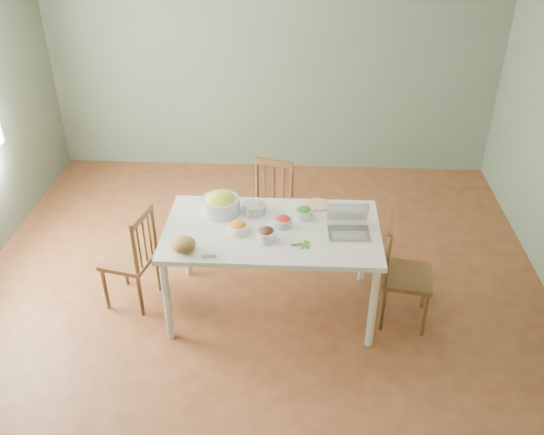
# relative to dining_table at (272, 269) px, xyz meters

# --- Properties ---
(floor) EXTENTS (5.00, 5.00, 0.00)m
(floor) POSITION_rel_dining_table_xyz_m (-0.13, 0.10, -0.39)
(floor) COLOR #5E3017
(floor) RESTS_ON ground
(wall_back) EXTENTS (5.00, 0.00, 2.70)m
(wall_back) POSITION_rel_dining_table_xyz_m (-0.13, 2.60, 0.96)
(wall_back) COLOR #5D6B5A
(wall_back) RESTS_ON ground
(dining_table) EXTENTS (1.66, 0.93, 0.78)m
(dining_table) POSITION_rel_dining_table_xyz_m (0.00, 0.00, 0.00)
(dining_table) COLOR white
(dining_table) RESTS_ON floor
(chair_far) EXTENTS (0.48, 0.46, 0.88)m
(chair_far) POSITION_rel_dining_table_xyz_m (-0.07, 0.81, 0.05)
(chair_far) COLOR #442915
(chair_far) RESTS_ON floor
(chair_left) EXTENTS (0.45, 0.46, 0.88)m
(chair_left) POSITION_rel_dining_table_xyz_m (-1.17, 0.04, 0.05)
(chair_left) COLOR #442915
(chair_left) RESTS_ON floor
(chair_right) EXTENTS (0.44, 0.45, 0.90)m
(chair_right) POSITION_rel_dining_table_xyz_m (1.06, -0.09, 0.06)
(chair_right) COLOR #442915
(chair_right) RESTS_ON floor
(bread_boule) EXTENTS (0.21, 0.21, 0.11)m
(bread_boule) POSITION_rel_dining_table_xyz_m (-0.62, -0.33, 0.45)
(bread_boule) COLOR #A46F38
(bread_boule) RESTS_ON dining_table
(butter_stick) EXTENTS (0.11, 0.04, 0.03)m
(butter_stick) POSITION_rel_dining_table_xyz_m (-0.43, -0.39, 0.40)
(butter_stick) COLOR beige
(butter_stick) RESTS_ON dining_table
(bowl_squash) EXTENTS (0.36, 0.36, 0.18)m
(bowl_squash) POSITION_rel_dining_table_xyz_m (-0.42, 0.21, 0.48)
(bowl_squash) COLOR #E7E54F
(bowl_squash) RESTS_ON dining_table
(bowl_carrot) EXTENTS (0.17, 0.17, 0.08)m
(bowl_carrot) POSITION_rel_dining_table_xyz_m (-0.25, -0.06, 0.43)
(bowl_carrot) COLOR orange
(bowl_carrot) RESTS_ON dining_table
(bowl_onion) EXTENTS (0.23, 0.23, 0.10)m
(bowl_onion) POSITION_rel_dining_table_xyz_m (-0.15, 0.23, 0.44)
(bowl_onion) COLOR white
(bowl_onion) RESTS_ON dining_table
(bowl_mushroom) EXTENTS (0.18, 0.18, 0.10)m
(bowl_mushroom) POSITION_rel_dining_table_xyz_m (-0.04, -0.15, 0.44)
(bowl_mushroom) COLOR black
(bowl_mushroom) RESTS_ON dining_table
(bowl_redpep) EXTENTS (0.17, 0.17, 0.08)m
(bowl_redpep) POSITION_rel_dining_table_xyz_m (0.08, 0.04, 0.43)
(bowl_redpep) COLOR red
(bowl_redpep) RESTS_ON dining_table
(bowl_broccoli) EXTENTS (0.16, 0.16, 0.09)m
(bowl_broccoli) POSITION_rel_dining_table_xyz_m (0.24, 0.18, 0.43)
(bowl_broccoli) COLOR #234D1C
(bowl_broccoli) RESTS_ON dining_table
(flatbread) EXTENTS (0.23, 0.23, 0.02)m
(flatbread) POSITION_rel_dining_table_xyz_m (0.35, 0.36, 0.40)
(flatbread) COLOR tan
(flatbread) RESTS_ON dining_table
(basil_bunch) EXTENTS (0.17, 0.17, 0.02)m
(basil_bunch) POSITION_rel_dining_table_xyz_m (0.22, -0.21, 0.40)
(basil_bunch) COLOR #1E4915
(basil_bunch) RESTS_ON dining_table
(laptop) EXTENTS (0.33, 0.30, 0.21)m
(laptop) POSITION_rel_dining_table_xyz_m (0.59, -0.05, 0.49)
(laptop) COLOR silver
(laptop) RESTS_ON dining_table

